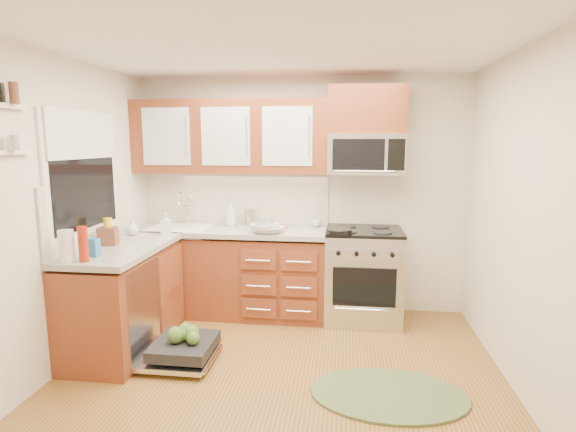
# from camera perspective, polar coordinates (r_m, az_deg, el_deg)

# --- Properties ---
(floor) EXTENTS (3.50, 3.50, 0.00)m
(floor) POSITION_cam_1_polar(r_m,az_deg,el_deg) (3.60, -1.51, -20.99)
(floor) COLOR brown
(floor) RESTS_ON ground
(ceiling) EXTENTS (3.50, 3.50, 0.00)m
(ceiling) POSITION_cam_1_polar(r_m,az_deg,el_deg) (3.18, -1.71, 21.75)
(ceiling) COLOR white
(ceiling) RESTS_ON ground
(wall_back) EXTENTS (3.50, 0.04, 2.50)m
(wall_back) POSITION_cam_1_polar(r_m,az_deg,el_deg) (4.87, 1.60, 2.66)
(wall_back) COLOR beige
(wall_back) RESTS_ON ground
(wall_front) EXTENTS (3.50, 0.04, 2.50)m
(wall_front) POSITION_cam_1_polar(r_m,az_deg,el_deg) (1.51, -12.22, -12.84)
(wall_front) COLOR beige
(wall_front) RESTS_ON ground
(wall_left) EXTENTS (0.04, 3.50, 2.50)m
(wall_left) POSITION_cam_1_polar(r_m,az_deg,el_deg) (3.84, -28.38, -0.28)
(wall_left) COLOR beige
(wall_left) RESTS_ON ground
(wall_right) EXTENTS (0.04, 3.50, 2.50)m
(wall_right) POSITION_cam_1_polar(r_m,az_deg,el_deg) (3.37, 29.31, -1.56)
(wall_right) COLOR beige
(wall_right) RESTS_ON ground
(base_cabinet_back) EXTENTS (2.05, 0.60, 0.85)m
(base_cabinet_back) POSITION_cam_1_polar(r_m,az_deg,el_deg) (4.88, -7.38, -7.32)
(base_cabinet_back) COLOR maroon
(base_cabinet_back) RESTS_ON ground
(base_cabinet_left) EXTENTS (0.60, 1.25, 0.85)m
(base_cabinet_left) POSITION_cam_1_polar(r_m,az_deg,el_deg) (4.31, -20.11, -10.08)
(base_cabinet_left) COLOR maroon
(base_cabinet_left) RESTS_ON ground
(countertop_back) EXTENTS (2.07, 0.64, 0.05)m
(countertop_back) POSITION_cam_1_polar(r_m,az_deg,el_deg) (4.76, -7.53, -1.86)
(countertop_back) COLOR #9E9990
(countertop_back) RESTS_ON base_cabinet_back
(countertop_left) EXTENTS (0.64, 1.27, 0.05)m
(countertop_left) POSITION_cam_1_polar(r_m,az_deg,el_deg) (4.18, -20.35, -3.93)
(countertop_left) COLOR #9E9990
(countertop_left) RESTS_ON base_cabinet_left
(backsplash_back) EXTENTS (2.05, 0.02, 0.57)m
(backsplash_back) POSITION_cam_1_polar(r_m,az_deg,el_deg) (4.99, -6.74, 2.29)
(backsplash_back) COLOR beige
(backsplash_back) RESTS_ON ground
(backsplash_left) EXTENTS (0.02, 1.25, 0.57)m
(backsplash_left) POSITION_cam_1_polar(r_m,az_deg,el_deg) (4.27, -24.10, 0.35)
(backsplash_left) COLOR beige
(backsplash_left) RESTS_ON ground
(upper_cabinets) EXTENTS (2.05, 0.35, 0.75)m
(upper_cabinets) POSITION_cam_1_polar(r_m,az_deg,el_deg) (4.80, -7.36, 9.96)
(upper_cabinets) COLOR maroon
(upper_cabinets) RESTS_ON ground
(cabinet_over_mw) EXTENTS (0.76, 0.35, 0.47)m
(cabinet_over_mw) POSITION_cam_1_polar(r_m,az_deg,el_deg) (4.66, 10.00, 13.12)
(cabinet_over_mw) COLOR maroon
(cabinet_over_mw) RESTS_ON ground
(range) EXTENTS (0.76, 0.64, 0.95)m
(range) POSITION_cam_1_polar(r_m,az_deg,el_deg) (4.70, 9.50, -7.39)
(range) COLOR silver
(range) RESTS_ON ground
(microwave) EXTENTS (0.76, 0.38, 0.40)m
(microwave) POSITION_cam_1_polar(r_m,az_deg,el_deg) (4.62, 9.86, 7.76)
(microwave) COLOR silver
(microwave) RESTS_ON ground
(sink) EXTENTS (0.62, 0.50, 0.26)m
(sink) POSITION_cam_1_polar(r_m,az_deg,el_deg) (4.92, -13.50, -2.86)
(sink) COLOR white
(sink) RESTS_ON ground
(dishwasher) EXTENTS (0.70, 0.60, 0.20)m
(dishwasher) POSITION_cam_1_polar(r_m,az_deg,el_deg) (4.01, -13.56, -16.27)
(dishwasher) COLOR silver
(dishwasher) RESTS_ON ground
(window) EXTENTS (0.03, 1.05, 1.05)m
(window) POSITION_cam_1_polar(r_m,az_deg,el_deg) (4.21, -24.58, 4.87)
(window) COLOR white
(window) RESTS_ON ground
(window_blind) EXTENTS (0.02, 0.96, 0.40)m
(window_blind) POSITION_cam_1_polar(r_m,az_deg,el_deg) (4.19, -24.60, 9.37)
(window_blind) COLOR white
(window_blind) RESTS_ON ground
(shelf_upper) EXTENTS (0.04, 0.40, 0.03)m
(shelf_upper) POSITION_cam_1_polar(r_m,az_deg,el_deg) (3.51, -32.38, 11.74)
(shelf_upper) COLOR white
(shelf_upper) RESTS_ON ground
(shelf_lower) EXTENTS (0.04, 0.40, 0.03)m
(shelf_lower) POSITION_cam_1_polar(r_m,az_deg,el_deg) (3.50, -31.95, 6.85)
(shelf_lower) COLOR white
(shelf_lower) RESTS_ON ground
(rug) EXTENTS (1.23, 0.88, 0.02)m
(rug) POSITION_cam_1_polar(r_m,az_deg,el_deg) (3.58, 12.68, -21.23)
(rug) COLOR #5B6C3E
(rug) RESTS_ON ground
(skillet) EXTENTS (0.30, 0.30, 0.05)m
(skillet) POSITION_cam_1_polar(r_m,az_deg,el_deg) (4.33, 6.46, -1.95)
(skillet) COLOR black
(skillet) RESTS_ON range
(stock_pot) EXTENTS (0.22, 0.22, 0.11)m
(stock_pot) POSITION_cam_1_polar(r_m,az_deg,el_deg) (4.59, -3.03, -1.15)
(stock_pot) COLOR silver
(stock_pot) RESTS_ON countertop_back
(cutting_board) EXTENTS (0.29, 0.18, 0.02)m
(cutting_board) POSITION_cam_1_polar(r_m,az_deg,el_deg) (4.76, -1.79, -1.34)
(cutting_board) COLOR tan
(cutting_board) RESTS_ON countertop_back
(canister) EXTENTS (0.11, 0.11, 0.18)m
(canister) POSITION_cam_1_polar(r_m,az_deg,el_deg) (4.89, -4.84, -0.14)
(canister) COLOR silver
(canister) RESTS_ON countertop_back
(paper_towel_roll) EXTENTS (0.15, 0.15, 0.24)m
(paper_towel_roll) POSITION_cam_1_polar(r_m,az_deg,el_deg) (3.76, -26.31, -3.44)
(paper_towel_roll) COLOR white
(paper_towel_roll) RESTS_ON countertop_left
(mustard_bottle) EXTENTS (0.08, 0.08, 0.23)m
(mustard_bottle) POSITION_cam_1_polar(r_m,az_deg,el_deg) (4.27, -21.87, -1.78)
(mustard_bottle) COLOR yellow
(mustard_bottle) RESTS_ON countertop_left
(red_bottle) EXTENTS (0.08, 0.08, 0.27)m
(red_bottle) POSITION_cam_1_polar(r_m,az_deg,el_deg) (3.71, -24.56, -3.27)
(red_bottle) COLOR #A5200D
(red_bottle) RESTS_ON countertop_left
(wooden_box) EXTENTS (0.17, 0.13, 0.16)m
(wooden_box) POSITION_cam_1_polar(r_m,az_deg,el_deg) (4.25, -21.90, -2.38)
(wooden_box) COLOR brown
(wooden_box) RESTS_ON countertop_left
(blue_carton) EXTENTS (0.10, 0.07, 0.15)m
(blue_carton) POSITION_cam_1_polar(r_m,az_deg,el_deg) (3.86, -23.47, -3.70)
(blue_carton) COLOR blue
(blue_carton) RESTS_ON countertop_left
(bowl_a) EXTENTS (0.31, 0.31, 0.06)m
(bowl_a) POSITION_cam_1_polar(r_m,az_deg,el_deg) (4.46, -2.16, -1.79)
(bowl_a) COLOR #999999
(bowl_a) RESTS_ON countertop_back
(bowl_b) EXTENTS (0.38, 0.38, 0.09)m
(bowl_b) POSITION_cam_1_polar(r_m,az_deg,el_deg) (4.47, -2.96, -1.58)
(bowl_b) COLOR #999999
(bowl_b) RESTS_ON countertop_back
(cup) EXTENTS (0.14, 0.14, 0.09)m
(cup) POSITION_cam_1_polar(r_m,az_deg,el_deg) (4.80, 3.57, -0.84)
(cup) COLOR #999999
(cup) RESTS_ON countertop_back
(soap_bottle_a) EXTENTS (0.13, 0.13, 0.28)m
(soap_bottle_a) POSITION_cam_1_polar(r_m,az_deg,el_deg) (4.86, -7.26, 0.35)
(soap_bottle_a) COLOR #999999
(soap_bottle_a) RESTS_ON countertop_back
(soap_bottle_b) EXTENTS (0.12, 0.12, 0.21)m
(soap_bottle_b) POSITION_cam_1_polar(r_m,az_deg,el_deg) (4.54, -15.26, -0.96)
(soap_bottle_b) COLOR #999999
(soap_bottle_b) RESTS_ON countertop_left
(soap_bottle_c) EXTENTS (0.15, 0.15, 0.15)m
(soap_bottle_c) POSITION_cam_1_polar(r_m,az_deg,el_deg) (4.61, -19.18, -1.39)
(soap_bottle_c) COLOR #999999
(soap_bottle_c) RESTS_ON countertop_left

